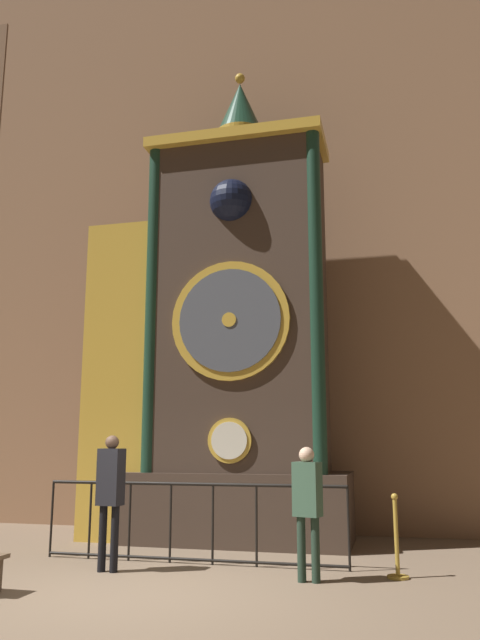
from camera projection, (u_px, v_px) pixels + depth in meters
ground_plane at (120, 597)px, 7.11m from camera, size 28.00×28.00×0.00m
cathedral_back_wall at (235, 206)px, 13.78m from camera, size 24.00×0.32×13.74m
clock_tower at (218, 337)px, 11.67m from camera, size 4.84×1.84×9.06m
railing_fence at (191, 518)px, 9.17m from camera, size 4.61×0.05×1.15m
visitor_near at (110, 489)px, 8.69m from camera, size 0.37×0.27×1.83m
visitor_far at (307, 500)px, 8.04m from camera, size 0.39×0.31×1.68m
stanchion_post at (397, 550)px, 8.15m from camera, size 0.28×0.28×1.07m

